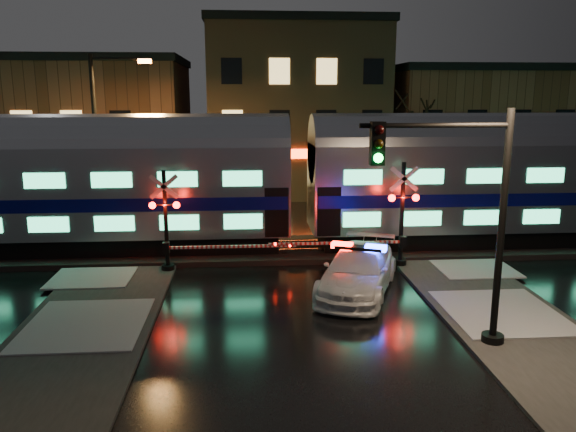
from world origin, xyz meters
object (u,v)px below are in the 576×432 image
(police_car, at_px, (358,270))
(crossing_signal_right, at_px, (393,225))
(crossing_signal_left, at_px, (175,231))
(traffic_light, at_px, (465,225))
(streetlight, at_px, (102,133))

(police_car, relative_size, crossing_signal_right, 0.98)
(police_car, height_order, crossing_signal_left, crossing_signal_left)
(police_car, distance_m, crossing_signal_right, 3.52)
(crossing_signal_right, bearing_deg, police_car, -125.57)
(crossing_signal_left, bearing_deg, traffic_light, -40.62)
(police_car, height_order, streetlight, streetlight)
(crossing_signal_right, relative_size, traffic_light, 0.93)
(police_car, relative_size, traffic_light, 0.91)
(crossing_signal_left, height_order, traffic_light, traffic_light)
(police_car, height_order, traffic_light, traffic_light)
(crossing_signal_left, bearing_deg, crossing_signal_right, 0.03)
(crossing_signal_left, height_order, streetlight, streetlight)
(traffic_light, bearing_deg, crossing_signal_left, 130.08)
(traffic_light, distance_m, streetlight, 19.16)
(crossing_signal_right, relative_size, crossing_signal_left, 1.06)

